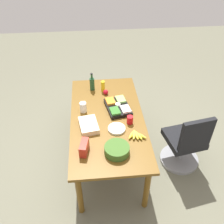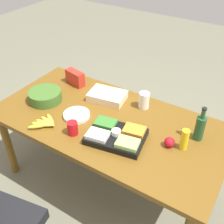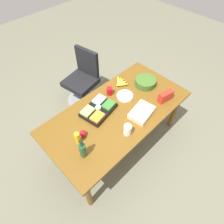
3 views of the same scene
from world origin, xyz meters
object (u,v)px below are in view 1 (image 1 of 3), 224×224
at_px(sheet_cake, 89,125).
at_px(red_solo_cup, 130,120).
at_px(paper_plate_stack, 117,129).
at_px(mayo_jar, 83,107).
at_px(office_chair, 185,145).
at_px(mustard_bottle, 103,86).
at_px(veggie_tray, 118,107).
at_px(salad_bowl, 117,150).
at_px(conference_table, 107,122).
at_px(wine_bottle, 92,83).
at_px(banana_bunch, 136,135).
at_px(apple_red, 106,92).
at_px(chip_bag_red, 84,147).

bearing_deg(sheet_cake, red_solo_cup, 93.61).
relative_size(paper_plate_stack, mayo_jar, 1.53).
distance_m(office_chair, mustard_bottle, 1.46).
bearing_deg(veggie_tray, salad_bowl, -7.11).
distance_m(paper_plate_stack, sheet_cake, 0.36).
relative_size(conference_table, wine_bottle, 6.85).
relative_size(conference_table, banana_bunch, 8.03).
xyz_separation_m(wine_bottle, banana_bunch, (1.08, 0.50, -0.08)).
bearing_deg(red_solo_cup, mayo_jar, -116.57).
distance_m(conference_table, veggie_tray, 0.27).
height_order(apple_red, mayo_jar, mayo_jar).
bearing_deg(red_solo_cup, paper_plate_stack, -59.33).
bearing_deg(office_chair, wine_bottle, -127.08).
relative_size(wine_bottle, paper_plate_stack, 1.28).
distance_m(apple_red, mustard_bottle, 0.11).
distance_m(apple_red, salad_bowl, 1.17).
bearing_deg(mayo_jar, chip_bag_red, 0.53).
xyz_separation_m(wine_bottle, chip_bag_red, (1.27, -0.13, -0.04)).
height_order(paper_plate_stack, sheet_cake, sheet_cake).
relative_size(chip_bag_red, mustard_bottle, 1.20).
relative_size(apple_red, salad_bowl, 0.26).
relative_size(paper_plate_stack, banana_bunch, 0.92).
xyz_separation_m(office_chair, paper_plate_stack, (0.00, -0.96, 0.39)).
xyz_separation_m(veggie_tray, red_solo_cup, (0.31, 0.12, 0.02)).
relative_size(office_chair, wine_bottle, 3.42).
bearing_deg(veggie_tray, red_solo_cup, 21.38).
relative_size(mayo_jar, red_solo_cup, 1.31).
relative_size(veggie_tray, salad_bowl, 1.62).
relative_size(apple_red, banana_bunch, 0.32).
bearing_deg(apple_red, conference_table, -2.10).
bearing_deg(red_solo_cup, chip_bag_red, -53.25).
height_order(apple_red, sheet_cake, apple_red).
bearing_deg(chip_bag_red, office_chair, 103.83).
xyz_separation_m(banana_bunch, salad_bowl, (0.24, -0.26, 0.02)).
relative_size(wine_bottle, mustard_bottle, 1.68).
height_order(office_chair, red_solo_cup, office_chair).
distance_m(wine_bottle, mayo_jar, 0.55).
relative_size(veggie_tray, mustard_bottle, 2.79).
distance_m(conference_table, apple_red, 0.55).
distance_m(veggie_tray, mustard_bottle, 0.49).
distance_m(wine_bottle, chip_bag_red, 1.27).
height_order(conference_table, wine_bottle, wine_bottle).
relative_size(sheet_cake, salad_bowl, 1.11).
distance_m(paper_plate_stack, mayo_jar, 0.58).
bearing_deg(apple_red, paper_plate_stack, 5.86).
height_order(apple_red, red_solo_cup, red_solo_cup).
bearing_deg(banana_bunch, mustard_bottle, -161.75).
distance_m(veggie_tray, banana_bunch, 0.59).
height_order(wine_bottle, mustard_bottle, wine_bottle).
bearing_deg(salad_bowl, veggie_tray, 172.89).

